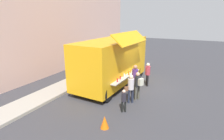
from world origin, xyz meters
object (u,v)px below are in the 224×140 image
object	(u,v)px
traffic_cone_orange	(105,122)
customer_front_ordering	(135,77)
customer_mid_with_backpack	(138,83)
customer_rear_waiting	(131,86)
child_near_queue	(124,99)
food_truck_main	(112,61)
trash_bin	(111,61)
customer_extra_browsing	(148,72)

from	to	relation	value
traffic_cone_orange	customer_front_ordering	xyz separation A→B (m)	(4.03, 0.15, 0.78)
customer_mid_with_backpack	customer_rear_waiting	bearing A→B (deg)	95.47
child_near_queue	customer_front_ordering	bearing A→B (deg)	-27.36
customer_rear_waiting	food_truck_main	bearing A→B (deg)	4.19
food_truck_main	customer_mid_with_backpack	size ratio (longest dim) A/B	3.99
customer_front_ordering	customer_rear_waiting	bearing A→B (deg)	115.13
customer_front_ordering	child_near_queue	xyz separation A→B (m)	(-2.43, -0.34, -0.35)
traffic_cone_orange	customer_rear_waiting	distance (m)	2.77
trash_bin	customer_rear_waiting	xyz separation A→B (m)	(-6.50, -4.46, 0.45)
trash_bin	customer_extra_browsing	world-z (taller)	customer_extra_browsing
food_truck_main	trash_bin	bearing A→B (deg)	29.98
customer_rear_waiting	customer_extra_browsing	size ratio (longest dim) A/B	1.01
traffic_cone_orange	food_truck_main	bearing A→B (deg)	23.13
traffic_cone_orange	customer_rear_waiting	world-z (taller)	customer_rear_waiting
traffic_cone_orange	customer_front_ordering	bearing A→B (deg)	2.18
trash_bin	child_near_queue	size ratio (longest dim) A/B	0.85
trash_bin	customer_front_ordering	world-z (taller)	customer_front_ordering
customer_rear_waiting	child_near_queue	size ratio (longest dim) A/B	1.36
customer_mid_with_backpack	trash_bin	bearing A→B (deg)	-23.75
customer_front_ordering	customer_mid_with_backpack	bearing A→B (deg)	135.41
trash_bin	customer_rear_waiting	size ratio (longest dim) A/B	0.62
traffic_cone_orange	trash_bin	distance (m)	10.17
child_near_queue	customer_mid_with_backpack	bearing A→B (deg)	-40.25
food_truck_main	customer_front_ordering	size ratio (longest dim) A/B	3.62
customer_mid_with_backpack	customer_extra_browsing	size ratio (longest dim) A/B	1.02
traffic_cone_orange	customer_rear_waiting	size ratio (longest dim) A/B	0.34
traffic_cone_orange	customer_extra_browsing	world-z (taller)	customer_extra_browsing
customer_mid_with_backpack	child_near_queue	xyz separation A→B (m)	(-1.63, 0.14, -0.29)
customer_extra_browsing	child_near_queue	bearing A→B (deg)	62.12
food_truck_main	customer_extra_browsing	xyz separation A→B (m)	(0.86, -2.22, -0.73)
customer_mid_with_backpack	food_truck_main	bearing A→B (deg)	-5.06
customer_front_ordering	customer_extra_browsing	bearing A→B (deg)	-87.49
food_truck_main	customer_extra_browsing	distance (m)	2.49
traffic_cone_orange	customer_front_ordering	size ratio (longest dim) A/B	0.31
customer_front_ordering	customer_rear_waiting	distance (m)	1.37
trash_bin	customer_rear_waiting	distance (m)	7.90
food_truck_main	trash_bin	world-z (taller)	food_truck_main
traffic_cone_orange	customer_front_ordering	world-z (taller)	customer_front_ordering
trash_bin	traffic_cone_orange	bearing A→B (deg)	-154.62
child_near_queue	food_truck_main	bearing A→B (deg)	-0.27
customer_front_ordering	traffic_cone_orange	bearing A→B (deg)	106.59
child_near_queue	customer_extra_browsing	bearing A→B (deg)	-35.25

